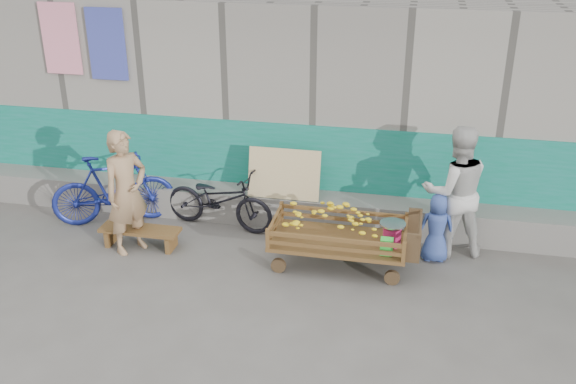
% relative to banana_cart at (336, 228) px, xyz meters
% --- Properties ---
extents(ground, '(80.00, 80.00, 0.00)m').
position_rel_banana_cart_xyz_m(ground, '(-1.16, -1.28, -0.53)').
color(ground, '#514E4A').
rests_on(ground, ground).
extents(building_wall, '(12.00, 3.50, 3.00)m').
position_rel_banana_cart_xyz_m(building_wall, '(-1.16, 2.77, 0.94)').
color(building_wall, gray).
rests_on(building_wall, ground).
extents(banana_cart, '(1.83, 0.84, 0.78)m').
position_rel_banana_cart_xyz_m(banana_cart, '(0.00, 0.00, 0.00)').
color(banana_cart, brown).
rests_on(banana_cart, ground).
extents(bench, '(1.07, 0.32, 0.27)m').
position_rel_banana_cart_xyz_m(bench, '(-2.61, -0.03, -0.33)').
color(bench, brown).
rests_on(bench, ground).
extents(vendor_man, '(0.65, 0.72, 1.65)m').
position_rel_banana_cart_xyz_m(vendor_man, '(-2.69, -0.13, 0.30)').
color(vendor_man, '#9A7754').
rests_on(vendor_man, ground).
extents(woman, '(0.98, 0.84, 1.74)m').
position_rel_banana_cart_xyz_m(woman, '(1.41, 0.65, 0.34)').
color(woman, beige).
rests_on(woman, ground).
extents(child, '(0.46, 0.32, 0.91)m').
position_rel_banana_cart_xyz_m(child, '(1.22, 0.41, -0.07)').
color(child, '#31488E').
rests_on(child, ground).
extents(bicycle_dark, '(1.67, 0.81, 0.84)m').
position_rel_banana_cart_xyz_m(bicycle_dark, '(-1.74, 0.73, -0.11)').
color(bicycle_dark, black).
rests_on(bicycle_dark, ground).
extents(bicycle_blue, '(1.75, 1.15, 1.03)m').
position_rel_banana_cart_xyz_m(bicycle_blue, '(-3.25, 0.57, -0.02)').
color(bicycle_blue, navy).
rests_on(bicycle_blue, ground).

